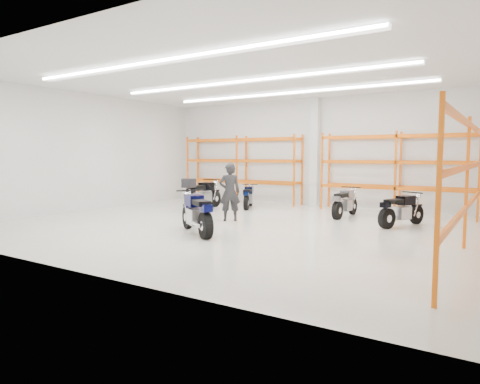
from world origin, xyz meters
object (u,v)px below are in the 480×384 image
Objects in this scene: motorcycle_main at (197,214)px; motorcycle_back_c at (344,203)px; standing_man at (230,192)px; motorcycle_back_d at (400,211)px; structural_column at (315,152)px; motorcycle_back_b at (248,197)px; motorcycle_back_a at (201,194)px.

motorcycle_back_c is at bearing 65.90° from motorcycle_main.
standing_man is at bearing -136.01° from motorcycle_back_c.
motorcycle_back_d is 0.44× the size of structural_column.
motorcycle_back_b is 3.41m from structural_column.
standing_man reaches higher than motorcycle_back_c.
motorcycle_main is 1.04× the size of motorcycle_back_d.
motorcycle_back_c is 1.06× the size of motorcycle_back_d.
motorcycle_back_c is at bearing 154.08° from motorcycle_back_d.
structural_column is at bearing 140.12° from motorcycle_back_d.
motorcycle_back_a is at bearing -169.27° from motorcycle_back_c.
standing_man is 5.49m from structural_column.
motorcycle_back_b is at bearing -108.79° from standing_man.
structural_column is (1.96, 2.11, 1.81)m from motorcycle_back_b.
structural_column is at bearing 130.51° from motorcycle_back_c.
structural_column is at bearing -137.87° from standing_man.
motorcycle_back_a is at bearing -179.78° from motorcycle_back_d.
motorcycle_back_d is (4.37, 4.21, -0.07)m from motorcycle_main.
motorcycle_back_a is 7.44m from motorcycle_back_d.
motorcycle_back_d reaches higher than motorcycle_back_b.
standing_man is (2.51, -1.76, 0.33)m from motorcycle_back_a.
standing_man is at bearing -35.01° from motorcycle_back_a.
motorcycle_back_a is 1.31× the size of standing_man.
motorcycle_back_b is (-1.77, 5.58, -0.10)m from motorcycle_main.
motorcycle_main is 1.13× the size of motorcycle_back_b.
structural_column is at bearing 47.13° from motorcycle_back_b.
structural_column is (-2.13, 2.50, 1.77)m from motorcycle_back_c.
standing_man reaches higher than motorcycle_back_a.
motorcycle_back_c is at bearing -5.32° from motorcycle_back_b.
motorcycle_back_c is 4.03m from standing_man.
motorcycle_back_d is (7.44, 0.03, -0.13)m from motorcycle_back_a.
motorcycle_main is at bearing 63.08° from standing_man.
motorcycle_main is 0.45× the size of structural_column.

